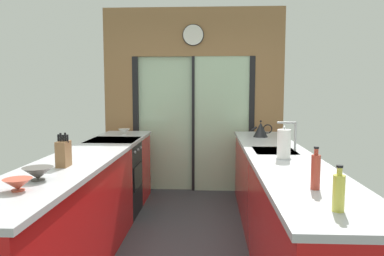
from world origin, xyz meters
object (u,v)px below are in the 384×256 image
(mixing_bowl_far, at_px, (124,132))
(soap_bottle_far, at_px, (316,171))
(knife_block, at_px, (63,153))
(paper_towel_roll, at_px, (284,144))
(soap_bottle_near, at_px, (339,192))
(mixing_bowl_mid, at_px, (38,173))
(oven_range, at_px, (114,178))
(mixing_bowl_near, at_px, (18,184))
(kettle, at_px, (261,130))

(mixing_bowl_far, distance_m, soap_bottle_far, 3.17)
(knife_block, bearing_deg, paper_towel_roll, 12.83)
(soap_bottle_near, distance_m, soap_bottle_far, 0.41)
(mixing_bowl_far, bearing_deg, soap_bottle_far, -55.80)
(knife_block, relative_size, paper_towel_roll, 0.93)
(mixing_bowl_mid, relative_size, paper_towel_roll, 0.70)
(oven_range, xyz_separation_m, paper_towel_roll, (1.80, -1.16, 0.59))
(mixing_bowl_near, distance_m, kettle, 3.15)
(mixing_bowl_near, distance_m, soap_bottle_far, 1.79)
(knife_block, xyz_separation_m, paper_towel_roll, (1.78, 0.41, 0.02))
(kettle, bearing_deg, soap_bottle_far, -90.05)
(mixing_bowl_near, bearing_deg, mixing_bowl_far, 90.00)
(oven_range, xyz_separation_m, mixing_bowl_near, (0.02, -2.26, 0.50))
(mixing_bowl_mid, relative_size, knife_block, 0.75)
(oven_range, bearing_deg, mixing_bowl_mid, -89.47)
(oven_range, height_order, paper_towel_roll, paper_towel_roll)
(mixing_bowl_mid, height_order, knife_block, knife_block)
(kettle, bearing_deg, mixing_bowl_mid, -127.27)
(mixing_bowl_mid, distance_m, soap_bottle_far, 1.79)
(mixing_bowl_far, bearing_deg, mixing_bowl_mid, -90.00)
(oven_range, relative_size, mixing_bowl_mid, 4.60)
(mixing_bowl_mid, xyz_separation_m, kettle, (1.78, 2.34, 0.05))
(mixing_bowl_mid, distance_m, kettle, 2.94)
(mixing_bowl_near, xyz_separation_m, knife_block, (-0.00, 0.70, 0.07))
(soap_bottle_near, height_order, soap_bottle_far, soap_bottle_far)
(mixing_bowl_mid, xyz_separation_m, soap_bottle_far, (1.78, -0.14, 0.07))
(oven_range, height_order, soap_bottle_far, soap_bottle_far)
(mixing_bowl_near, relative_size, paper_towel_roll, 0.59)
(oven_range, relative_size, knife_block, 3.43)
(oven_range, distance_m, mixing_bowl_far, 0.70)
(mixing_bowl_mid, xyz_separation_m, knife_block, (-0.00, 0.44, 0.06))
(oven_range, bearing_deg, mixing_bowl_near, -89.53)
(mixing_bowl_mid, bearing_deg, knife_block, 90.00)
(mixing_bowl_mid, height_order, kettle, kettle)
(mixing_bowl_near, height_order, knife_block, knife_block)
(mixing_bowl_far, bearing_deg, mixing_bowl_near, -90.00)
(soap_bottle_near, distance_m, paper_towel_roll, 1.39)
(mixing_bowl_mid, bearing_deg, mixing_bowl_far, 90.00)
(kettle, relative_size, soap_bottle_far, 1.03)
(mixing_bowl_near, relative_size, mixing_bowl_far, 1.08)
(mixing_bowl_near, distance_m, knife_block, 0.70)
(mixing_bowl_mid, height_order, paper_towel_roll, paper_towel_roll)
(knife_block, relative_size, kettle, 0.99)
(oven_range, height_order, kettle, kettle)
(soap_bottle_far, bearing_deg, knife_block, 162.07)
(paper_towel_roll, bearing_deg, oven_range, 147.29)
(mixing_bowl_mid, height_order, mixing_bowl_far, mixing_bowl_mid)
(kettle, xyz_separation_m, soap_bottle_near, (-0.00, -2.89, 0.00))
(mixing_bowl_mid, xyz_separation_m, mixing_bowl_far, (0.00, 2.48, -0.00))
(kettle, distance_m, soap_bottle_near, 2.89)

